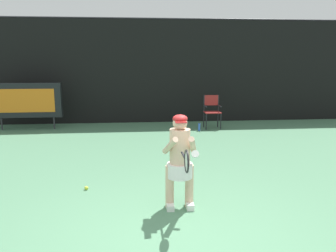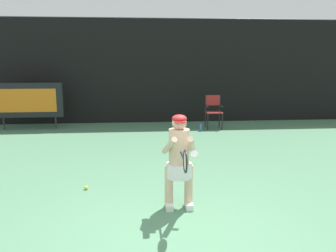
{
  "view_description": "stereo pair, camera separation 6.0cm",
  "coord_description": "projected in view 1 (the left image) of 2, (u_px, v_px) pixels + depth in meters",
  "views": [
    {
      "loc": [
        -0.52,
        -3.99,
        2.26
      ],
      "look_at": [
        0.09,
        2.24,
        1.05
      ],
      "focal_mm": 37.29,
      "sensor_mm": 36.0,
      "label": 1
    },
    {
      "loc": [
        -0.46,
        -3.99,
        2.26
      ],
      "look_at": [
        0.09,
        2.24,
        1.05
      ],
      "focal_mm": 37.29,
      "sensor_mm": 36.0,
      "label": 2
    }
  ],
  "objects": [
    {
      "name": "ground",
      "position": [
        180.0,
        250.0,
        4.2
      ],
      "size": [
        18.0,
        22.0,
        0.03
      ],
      "color": "#4B7A59"
    },
    {
      "name": "backdrop_screen",
      "position": [
        148.0,
        72.0,
        12.34
      ],
      "size": [
        18.0,
        0.12,
        3.66
      ],
      "color": "black",
      "rests_on": "ground"
    },
    {
      "name": "scoreboard",
      "position": [
        26.0,
        100.0,
        11.16
      ],
      "size": [
        2.2,
        0.21,
        1.5
      ],
      "color": "black",
      "rests_on": "ground"
    },
    {
      "name": "umpire_chair",
      "position": [
        212.0,
        109.0,
        11.46
      ],
      "size": [
        0.52,
        0.44,
        1.08
      ],
      "color": "black",
      "rests_on": "ground"
    },
    {
      "name": "water_bottle",
      "position": [
        199.0,
        127.0,
        11.09
      ],
      "size": [
        0.07,
        0.07,
        0.27
      ],
      "color": "blue",
      "rests_on": "ground"
    },
    {
      "name": "tennis_player",
      "position": [
        180.0,
        158.0,
        5.25
      ],
      "size": [
        0.53,
        0.61,
        1.45
      ],
      "color": "white",
      "rests_on": "ground"
    },
    {
      "name": "tennis_racket",
      "position": [
        186.0,
        161.0,
        4.58
      ],
      "size": [
        0.03,
        0.6,
        0.31
      ],
      "rotation": [
        0.0,
        0.0,
        -0.31
      ],
      "color": "black"
    },
    {
      "name": "tennis_ball_loose",
      "position": [
        86.0,
        188.0,
        6.11
      ],
      "size": [
        0.07,
        0.07,
        0.07
      ],
      "color": "#CCDB3D",
      "rests_on": "ground"
    }
  ]
}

